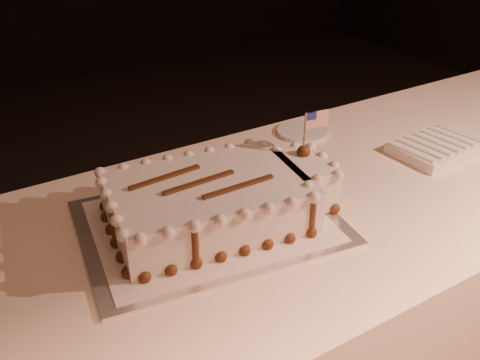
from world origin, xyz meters
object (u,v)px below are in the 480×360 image
napkin_stack (434,148)px  side_plate (302,132)px  banquet_table (316,304)px  sheet_cake (221,199)px  cake_board (209,223)px

napkin_stack → side_plate: (-0.23, 0.30, -0.01)m
banquet_table → sheet_cake: bearing=176.5°
banquet_table → napkin_stack: bearing=-0.2°
sheet_cake → side_plate: size_ratio=3.56×
napkin_stack → banquet_table: bearing=179.8°
banquet_table → napkin_stack: (0.38, -0.00, 0.39)m
cake_board → sheet_cake: size_ratio=1.02×
side_plate → napkin_stack: bearing=-51.8°
banquet_table → cake_board: 0.50m
banquet_table → side_plate: size_ratio=15.70×
napkin_stack → side_plate: bearing=128.2°
sheet_cake → side_plate: bearing=32.2°
cake_board → napkin_stack: (0.70, -0.02, 0.01)m
sheet_cake → side_plate: (0.44, 0.28, -0.05)m
sheet_cake → napkin_stack: sheet_cake is taller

